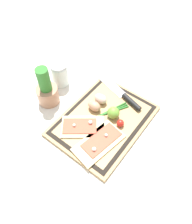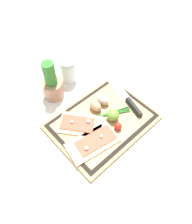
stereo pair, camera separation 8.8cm
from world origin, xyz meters
TOP-DOWN VIEW (x-y plane):
  - ground_plane at (0.00, 0.00)m, footprint 6.00×6.00m
  - cutting_board at (0.00, 0.00)m, footprint 0.40×0.31m
  - pizza_slice_near at (-0.10, -0.05)m, footprint 0.21×0.13m
  - pizza_slice_far at (-0.08, 0.04)m, footprint 0.18×0.20m
  - knife at (0.15, -0.01)m, footprint 0.10×0.27m
  - egg_brown at (0.02, 0.06)m, footprint 0.04×0.06m
  - egg_pink at (0.06, 0.06)m, footprint 0.04×0.06m
  - lime at (0.03, -0.02)m, footprint 0.05×0.05m
  - cherry_tomato_red at (0.02, -0.07)m, footprint 0.03×0.03m
  - scallion_bunch at (-0.01, 0.03)m, footprint 0.26×0.15m
  - herb_pot at (-0.06, 0.25)m, footprint 0.09×0.09m
  - sauce_jar at (0.06, 0.29)m, footprint 0.07×0.07m

SIDE VIEW (x-z plane):
  - ground_plane at x=0.00m, z-range 0.00..0.00m
  - cutting_board at x=0.00m, z-range 0.00..0.02m
  - scallion_bunch at x=-0.01m, z-range 0.02..0.02m
  - pizza_slice_near at x=-0.10m, z-range 0.01..0.03m
  - pizza_slice_far at x=-0.08m, z-range 0.01..0.03m
  - knife at x=0.15m, z-range 0.01..0.04m
  - cherry_tomato_red at x=0.02m, z-range 0.02..0.05m
  - egg_brown at x=0.02m, z-range 0.02..0.06m
  - egg_pink at x=0.06m, z-range 0.02..0.06m
  - lime at x=0.03m, z-range 0.02..0.07m
  - sauce_jar at x=0.06m, z-range -0.01..0.10m
  - herb_pot at x=-0.06m, z-range -0.03..0.16m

